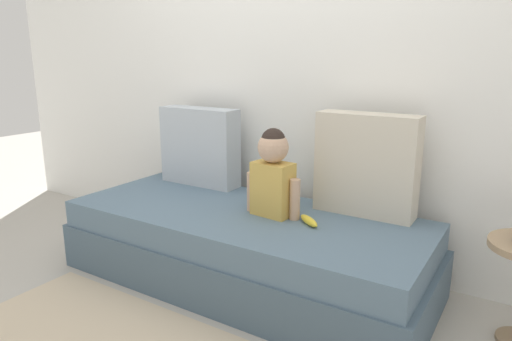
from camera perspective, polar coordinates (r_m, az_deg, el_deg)
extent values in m
plane|color=#B2ADA3|center=(2.76, -1.44, -13.44)|extent=(12.00, 12.00, 0.00)
cube|color=white|center=(2.93, 4.69, 13.82)|extent=(5.30, 0.10, 2.53)
cube|color=#495F70|center=(2.70, -1.45, -10.91)|extent=(2.10, 0.86, 0.27)
cube|color=slate|center=(2.62, -1.48, -6.73)|extent=(2.03, 0.84, 0.15)
cube|color=#B2BCC6|center=(3.11, -6.99, 2.98)|extent=(0.56, 0.16, 0.52)
cube|color=beige|center=(2.56, 13.52, 0.69)|extent=(0.55, 0.16, 0.56)
cube|color=gold|center=(2.50, 2.09, -2.30)|extent=(0.23, 0.16, 0.29)
sphere|color=tan|center=(2.45, 2.14, 2.90)|extent=(0.17, 0.17, 0.17)
sphere|color=#2D231E|center=(2.44, 2.15, 3.77)|extent=(0.13, 0.13, 0.13)
cylinder|color=tan|center=(2.58, -0.53, -2.63)|extent=(0.06, 0.06, 0.22)
cylinder|color=tan|center=(2.45, 4.84, -3.60)|extent=(0.06, 0.06, 0.22)
ellipsoid|color=yellow|center=(2.41, 6.59, -6.20)|extent=(0.16, 0.14, 0.04)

